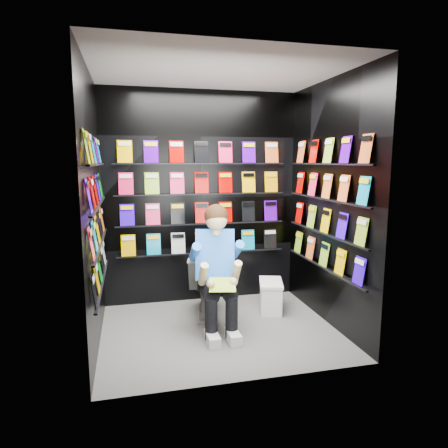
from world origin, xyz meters
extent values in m
plane|color=slate|center=(0.00, 0.00, 0.00)|extent=(2.40, 2.40, 0.00)
plane|color=white|center=(0.00, 0.00, 2.60)|extent=(2.40, 2.40, 0.00)
cube|color=black|center=(0.00, 1.00, 1.30)|extent=(2.40, 0.04, 2.60)
cube|color=black|center=(0.00, -1.00, 1.30)|extent=(2.40, 0.04, 2.60)
cube|color=black|center=(-1.20, 0.00, 1.30)|extent=(0.04, 2.00, 2.60)
cube|color=black|center=(1.20, 0.00, 1.30)|extent=(0.04, 2.00, 2.60)
imported|color=silver|center=(-0.03, 0.46, 0.37)|extent=(0.56, 0.82, 0.73)
cube|color=white|center=(0.71, 0.40, 0.16)|extent=(0.35, 0.48, 0.33)
cube|color=white|center=(0.71, 0.40, 0.34)|extent=(0.38, 0.51, 0.03)
cube|color=#1C921C|center=(-0.03, -0.27, 0.58)|extent=(0.28, 0.20, 0.11)
camera|label=1|loc=(-0.88, -3.85, 1.75)|focal=32.00mm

